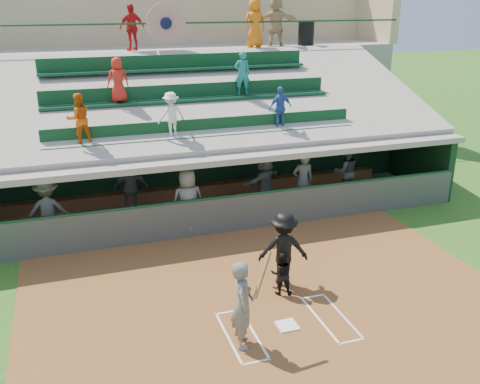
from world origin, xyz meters
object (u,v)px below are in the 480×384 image
object	(u,v)px
home_plate	(287,325)
batter_at_plate	(243,304)
catcher	(282,273)
trash_bin	(306,33)

from	to	relation	value
home_plate	batter_at_plate	xyz separation A→B (m)	(-1.09, -0.29, 0.91)
batter_at_plate	catcher	world-z (taller)	batter_at_plate
batter_at_plate	catcher	xyz separation A→B (m)	(1.47, 1.56, -0.40)
home_plate	catcher	distance (m)	1.42
batter_at_plate	trash_bin	xyz separation A→B (m)	(7.13, 12.81, 4.16)
catcher	trash_bin	size ratio (longest dim) A/B	1.04
home_plate	catcher	bearing A→B (deg)	73.19
catcher	trash_bin	bearing A→B (deg)	-98.58
home_plate	batter_at_plate	world-z (taller)	batter_at_plate
home_plate	trash_bin	world-z (taller)	trash_bin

